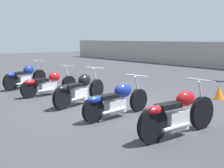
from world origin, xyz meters
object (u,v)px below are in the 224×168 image
object	(u,v)px
motorcycle_slot_2	(80,89)
traffic_cone_near	(219,92)
motorcycle_slot_1	(48,84)
motorcycle_slot_4	(178,113)
motorcycle_slot_0	(25,77)
motorcycle_slot_3	(117,100)

from	to	relation	value
motorcycle_slot_2	traffic_cone_near	distance (m)	4.28
motorcycle_slot_2	motorcycle_slot_1	bearing A→B (deg)	161.36
motorcycle_slot_2	motorcycle_slot_4	bearing A→B (deg)	-20.46
motorcycle_slot_1	motorcycle_slot_4	size ratio (longest dim) A/B	1.00
motorcycle_slot_0	motorcycle_slot_2	size ratio (longest dim) A/B	0.92
motorcycle_slot_2	traffic_cone_near	world-z (taller)	motorcycle_slot_2
motorcycle_slot_1	motorcycle_slot_2	xyz separation A→B (m)	(1.86, 0.04, 0.05)
motorcycle_slot_2	motorcycle_slot_3	world-z (taller)	motorcycle_slot_2
motorcycle_slot_4	traffic_cone_near	world-z (taller)	motorcycle_slot_4
motorcycle_slot_0	motorcycle_slot_4	bearing A→B (deg)	-19.61
traffic_cone_near	motorcycle_slot_3	bearing A→B (deg)	-93.62
motorcycle_slot_2	motorcycle_slot_4	xyz separation A→B (m)	(3.59, -0.03, 0.01)
motorcycle_slot_0	motorcycle_slot_4	xyz separation A→B (m)	(7.27, 0.06, 0.01)
motorcycle_slot_0	traffic_cone_near	xyz separation A→B (m)	(5.66, 3.88, -0.22)
motorcycle_slot_1	motorcycle_slot_2	bearing A→B (deg)	-7.84
motorcycle_slot_3	motorcycle_slot_4	world-z (taller)	motorcycle_slot_4
motorcycle_slot_1	motorcycle_slot_3	world-z (taller)	motorcycle_slot_3
motorcycle_slot_1	motorcycle_slot_3	bearing A→B (deg)	-9.22
motorcycle_slot_1	traffic_cone_near	bearing A→B (deg)	35.78
motorcycle_slot_2	motorcycle_slot_0	bearing A→B (deg)	161.51
motorcycle_slot_1	motorcycle_slot_3	xyz separation A→B (m)	(3.60, -0.00, 0.04)
motorcycle_slot_0	motorcycle_slot_1	size ratio (longest dim) A/B	0.91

